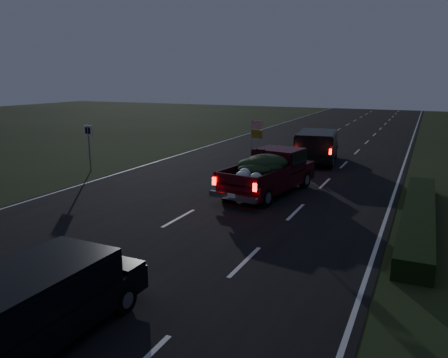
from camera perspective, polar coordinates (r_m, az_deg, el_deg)
The scene contains 7 objects.
ground at distance 15.82m, azimuth -5.92°, elevation -5.17°, with size 120.00×120.00×0.00m, color black.
road_asphalt at distance 15.81m, azimuth -5.93°, elevation -5.14°, with size 14.00×120.00×0.02m, color black.
hedge_row at distance 16.51m, azimuth 24.06°, elevation -4.40°, with size 1.00×10.00×0.60m, color black.
route_sign at distance 24.39m, azimuth -17.26°, elevation 4.80°, with size 0.55×0.08×2.50m.
pickup_truck at distance 18.97m, azimuth 5.89°, elevation 1.21°, with size 2.84×5.59×2.80m.
lead_suv at distance 26.42m, azimuth 12.01°, elevation 4.54°, with size 2.82×5.43×1.49m.
rear_suv at distance 9.20m, azimuth -23.18°, elevation -13.94°, with size 1.99×4.29×1.23m.
Camera 1 is at (7.80, -12.84, 4.95)m, focal length 35.00 mm.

